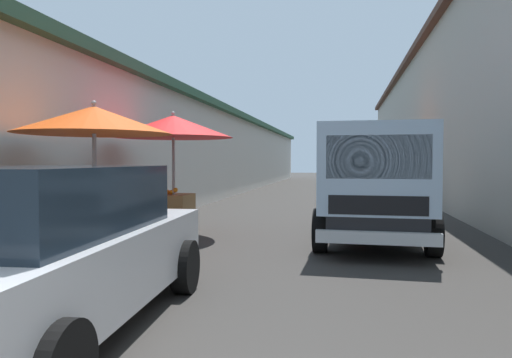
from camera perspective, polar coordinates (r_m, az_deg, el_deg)
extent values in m
plane|color=#33302D|center=(14.66, 7.24, -3.66)|extent=(90.00, 90.00, 0.00)
cube|color=beige|center=(18.66, -15.16, 2.80)|extent=(49.50, 7.00, 3.42)
cube|color=#284C38|center=(18.77, -15.22, 8.40)|extent=(49.80, 7.50, 0.24)
cylinder|color=#9E9EA3|center=(17.44, 15.73, 0.80)|extent=(0.06, 0.06, 2.18)
cone|color=#D84C14|center=(17.45, 15.76, 3.66)|extent=(2.36, 2.36, 0.44)
sphere|color=#9E9EA3|center=(17.45, 15.77, 4.52)|extent=(0.07, 0.07, 0.07)
cube|color=olive|center=(17.65, 16.30, -1.39)|extent=(0.92, 0.62, 0.83)
sphere|color=orange|center=(17.42, 15.83, 0.26)|extent=(0.09, 0.09, 0.09)
sphere|color=orange|center=(17.80, 16.10, 0.12)|extent=(0.09, 0.09, 0.09)
sphere|color=orange|center=(17.50, 16.46, 0.08)|extent=(0.09, 0.09, 0.09)
sphere|color=orange|center=(17.87, 16.19, 0.13)|extent=(0.09, 0.09, 0.09)
sphere|color=orange|center=(17.86, 16.04, 0.13)|extent=(0.09, 0.09, 0.09)
sphere|color=orange|center=(17.62, 16.83, 0.09)|extent=(0.09, 0.09, 0.09)
cylinder|color=#9E9EA3|center=(6.82, -19.09, -1.02)|extent=(0.06, 0.06, 2.25)
cone|color=#D84C14|center=(6.83, -19.19, 6.84)|extent=(2.13, 2.13, 0.38)
sphere|color=#9E9EA3|center=(6.86, -19.21, 8.76)|extent=(0.07, 0.07, 0.07)
cube|color=#9E7547|center=(7.16, -19.19, -6.59)|extent=(0.96, 0.58, 0.83)
sphere|color=orange|center=(6.89, -20.06, -3.09)|extent=(0.09, 0.09, 0.09)
sphere|color=orange|center=(7.06, -18.28, -2.94)|extent=(0.09, 0.09, 0.09)
sphere|color=orange|center=(7.22, -19.17, -2.84)|extent=(0.09, 0.09, 0.09)
sphere|color=orange|center=(7.15, -17.69, -2.87)|extent=(0.09, 0.09, 0.09)
sphere|color=orange|center=(7.27, -19.16, -2.38)|extent=(0.09, 0.09, 0.09)
sphere|color=orange|center=(7.28, -20.10, -2.81)|extent=(0.09, 0.09, 0.09)
cylinder|color=#9E9EA3|center=(9.38, -10.04, 0.37)|extent=(0.06, 0.06, 2.40)
cone|color=red|center=(9.40, -10.08, 6.35)|extent=(2.36, 2.36, 0.44)
sphere|color=#9E9EA3|center=(9.42, -10.10, 7.92)|extent=(0.07, 0.07, 0.07)
cube|color=#9E7547|center=(9.50, -9.85, -4.35)|extent=(0.79, 0.60, 0.83)
sphere|color=orange|center=(9.22, -9.80, -1.34)|extent=(0.09, 0.09, 0.09)
sphere|color=orange|center=(9.33, -10.96, -1.64)|extent=(0.09, 0.09, 0.09)
sphere|color=orange|center=(9.48, -10.72, -1.57)|extent=(0.09, 0.09, 0.09)
sphere|color=orange|center=(9.42, -10.29, -1.60)|extent=(0.09, 0.09, 0.09)
cube|color=#ADAFB5|center=(4.51, -24.15, -9.84)|extent=(4.00, 1.97, 0.64)
cube|color=#19232D|center=(4.30, -25.31, -2.36)|extent=(2.43, 1.66, 0.56)
cube|color=black|center=(6.23, -14.91, -8.46)|extent=(0.21, 1.65, 0.20)
cube|color=silver|center=(6.45, -19.73, -5.64)|extent=(0.08, 0.24, 0.14)
cube|color=silver|center=(6.02, -9.66, -6.10)|extent=(0.08, 0.24, 0.14)
cylinder|color=black|center=(6.11, -24.60, -9.28)|extent=(0.61, 0.24, 0.60)
cylinder|color=black|center=(5.43, -8.66, -10.54)|extent=(0.61, 0.24, 0.60)
cube|color=black|center=(9.33, 14.08, -3.98)|extent=(4.85, 1.63, 0.36)
cube|color=#ADC6E0|center=(7.65, 14.46, 1.27)|extent=(1.59, 1.80, 1.40)
cube|color=#19232D|center=(6.91, 14.68, 2.63)|extent=(0.11, 1.47, 0.63)
cube|color=#19232D|center=(7.65, 14.48, 2.58)|extent=(1.10, 1.81, 0.45)
cube|color=black|center=(6.93, 14.62, -3.13)|extent=(0.11, 1.40, 0.28)
cube|color=silver|center=(6.91, 14.61, -6.99)|extent=(0.18, 1.75, 0.18)
cube|color=gray|center=(10.17, 18.62, -1.09)|extent=(3.16, 0.17, 0.50)
cube|color=gray|center=(10.13, 9.33, -1.02)|extent=(3.16, 0.17, 0.50)
cube|color=gray|center=(11.66, 13.80, -0.63)|extent=(0.12, 1.65, 0.50)
cylinder|color=black|center=(7.81, 20.86, -6.30)|extent=(0.73, 0.24, 0.72)
cylinder|color=black|center=(7.75, 7.88, -6.23)|extent=(0.73, 0.24, 0.72)
cylinder|color=black|center=(10.84, 18.52, -3.92)|extent=(0.73, 0.24, 0.72)
cylinder|color=black|center=(10.80, 9.22, -3.85)|extent=(0.73, 0.24, 0.72)
cylinder|color=navy|center=(12.45, 11.44, -2.87)|extent=(0.14, 0.14, 0.80)
cylinder|color=navy|center=(12.38, 12.12, -2.91)|extent=(0.14, 0.14, 0.80)
cube|color=#B73333|center=(12.37, 11.80, 0.36)|extent=(0.40, 0.51, 0.60)
sphere|color=#A57A5B|center=(12.37, 11.82, 2.26)|extent=(0.22, 0.22, 0.22)
cylinder|color=#B73333|center=(12.50, 10.65, 0.52)|extent=(0.08, 0.08, 0.54)
cylinder|color=#B73333|center=(12.25, 12.99, 0.47)|extent=(0.08, 0.08, 0.54)
cylinder|color=navy|center=(16.23, 17.98, -1.73)|extent=(0.14, 0.14, 0.82)
cylinder|color=navy|center=(16.11, 17.57, -1.76)|extent=(0.14, 0.14, 0.82)
cube|color=#33518C|center=(16.14, 17.81, 0.79)|extent=(0.45, 0.50, 0.61)
sphere|color=#A57A5B|center=(16.14, 17.83, 2.27)|extent=(0.22, 0.22, 0.22)
cylinder|color=#33518C|center=(16.35, 18.52, 0.90)|extent=(0.08, 0.08, 0.55)
cylinder|color=#33518C|center=(15.93, 17.09, 0.89)|extent=(0.08, 0.08, 0.55)
cylinder|color=red|center=(11.12, 15.37, -3.42)|extent=(0.30, 0.30, 0.03)
cylinder|color=red|center=(11.25, 15.32, -4.43)|extent=(0.04, 0.04, 0.42)
cylinder|color=red|center=(11.13, 14.78, -4.49)|extent=(0.04, 0.04, 0.42)
cylinder|color=red|center=(11.03, 15.41, -4.56)|extent=(0.04, 0.04, 0.42)
cylinder|color=red|center=(11.15, 15.94, -4.49)|extent=(0.04, 0.04, 0.42)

